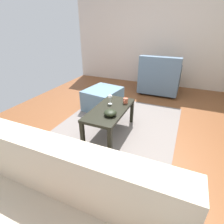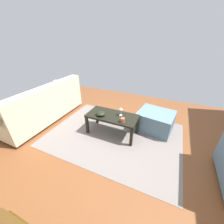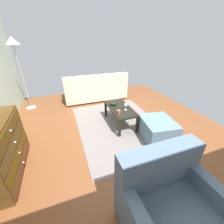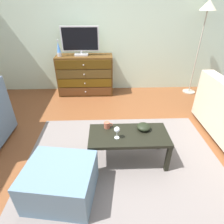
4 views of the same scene
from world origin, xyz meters
The scene contains 12 objects.
ground_plane centered at (0.00, 0.00, -0.03)m, with size 5.77×5.01×0.05m, color brown.
wall_accent_rear centered at (0.00, 2.26, 1.26)m, with size 5.77×0.12×2.52m, color beige.
area_rug centered at (0.20, -0.20, 0.00)m, with size 2.60×1.90×0.01m, color slate.
dresser centered at (-0.47, 1.95, 0.43)m, with size 1.21×0.49×0.87m.
tv centered at (-0.52, 1.98, 1.17)m, with size 0.77×0.18×0.58m.
lava_lamp centered at (-0.97, 1.91, 1.01)m, with size 0.09×0.09×0.33m.
coffee_table centered at (0.26, -0.24, 0.37)m, with size 1.00×0.47×0.43m.
wine_glass centered at (0.11, -0.31, 0.55)m, with size 0.07×0.07×0.16m.
mug centered at (-0.01, -0.09, 0.47)m, with size 0.11×0.08×0.09m.
bowl_decorative centered at (0.46, -0.15, 0.47)m, with size 0.18×0.18×0.08m, color black.
ottoman centered at (-0.52, -0.74, 0.21)m, with size 0.70×0.60×0.41m, color slate.
standing_lamp centered at (1.97, 1.90, 1.63)m, with size 0.32×0.32×1.89m.
Camera 4 is at (-0.02, -2.07, 1.85)m, focal length 29.58 mm.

